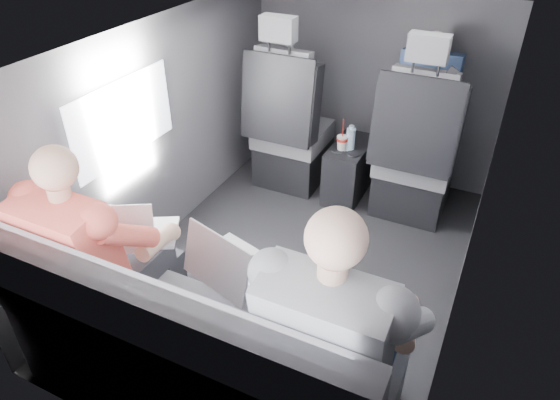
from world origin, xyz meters
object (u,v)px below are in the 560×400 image
at_px(laptop_black, 357,303).
at_px(passenger_rear_right, 337,339).
at_px(center_console, 349,170).
at_px(rear_bench, 194,362).
at_px(passenger_front_right, 426,97).
at_px(laptop_white, 134,232).
at_px(front_seat_right, 414,161).
at_px(front_seat_left, 289,135).
at_px(laptop_silver, 230,263).
at_px(passenger_rear_left, 102,256).
at_px(soda_cup, 342,143).
at_px(water_bottle, 351,139).

distance_m(laptop_black, passenger_rear_right, 0.19).
bearing_deg(center_console, passenger_rear_right, -72.89).
bearing_deg(rear_bench, passenger_front_right, 79.15).
bearing_deg(laptop_black, laptop_white, -179.42).
bearing_deg(passenger_front_right, front_seat_right, -82.03).
bearing_deg(front_seat_left, rear_bench, -76.69).
bearing_deg(rear_bench, front_seat_right, 76.69).
xyz_separation_m(laptop_silver, passenger_front_right, (0.39, 1.88, 0.11)).
distance_m(laptop_black, passenger_rear_left, 1.09).
bearing_deg(center_console, passenger_rear_left, -105.08).
bearing_deg(front_seat_left, laptop_silver, -73.62).
height_order(laptop_silver, passenger_rear_right, passenger_rear_right).
xyz_separation_m(front_seat_left, passenger_rear_left, (-0.05, -1.81, 0.21)).
relative_size(front_seat_left, center_console, 2.64).
bearing_deg(passenger_front_right, center_console, -152.22).
bearing_deg(center_console, laptop_black, -70.83).
distance_m(laptop_black, passenger_front_right, 1.88).
relative_size(soda_cup, water_bottle, 1.29).
distance_m(front_seat_left, rear_bench, 1.96).
bearing_deg(laptop_black, passenger_rear_left, -169.96).
xyz_separation_m(center_console, water_bottle, (0.01, -0.07, 0.28)).
distance_m(center_console, laptop_silver, 1.72).
xyz_separation_m(water_bottle, passenger_front_right, (0.40, 0.28, 0.26)).
relative_size(laptop_silver, passenger_rear_left, 0.34).
bearing_deg(passenger_front_right, front_seat_left, -163.38).
bearing_deg(passenger_rear_right, water_bottle, 107.28).
height_order(front_seat_right, rear_bench, front_seat_right).
bearing_deg(laptop_silver, soda_cup, 92.19).
bearing_deg(soda_cup, laptop_silver, -87.81).
height_order(soda_cup, water_bottle, soda_cup).
relative_size(front_seat_left, passenger_front_right, 1.72).
xyz_separation_m(front_seat_left, water_bottle, (0.46, -0.03, 0.08)).
bearing_deg(passenger_rear_left, laptop_black, 10.04).
height_order(water_bottle, laptop_black, laptop_black).
height_order(water_bottle, laptop_white, laptop_white).
bearing_deg(laptop_white, water_bottle, 73.15).
height_order(laptop_silver, passenger_rear_left, passenger_rear_left).
xyz_separation_m(center_console, passenger_rear_left, (-0.50, -1.85, 0.41)).
bearing_deg(rear_bench, laptop_white, 149.66).
relative_size(rear_bench, laptop_white, 3.78).
bearing_deg(front_seat_left, center_console, 5.07).
bearing_deg(laptop_silver, laptop_white, -179.64).
distance_m(laptop_white, laptop_silver, 0.50).
relative_size(soda_cup, passenger_front_right, 0.31).
relative_size(front_seat_left, rear_bench, 0.79).
xyz_separation_m(laptop_white, laptop_black, (1.05, 0.01, 0.00)).
height_order(water_bottle, laptop_silver, laptop_silver).
xyz_separation_m(front_seat_left, front_seat_right, (0.90, 0.00, 0.00)).
relative_size(center_console, soda_cup, 2.09).
relative_size(center_console, water_bottle, 2.70).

